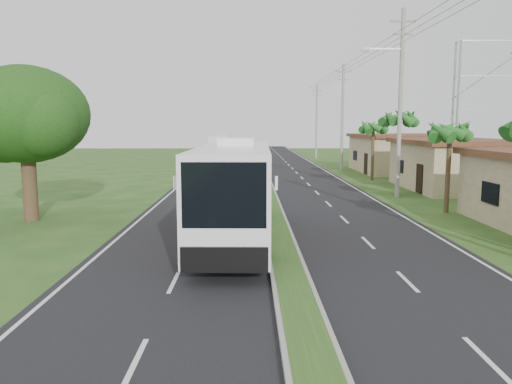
{
  "coord_description": "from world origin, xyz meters",
  "views": [
    {
      "loc": [
        -1.24,
        -14.4,
        4.65
      ],
      "look_at": [
        -0.94,
        7.05,
        1.8
      ],
      "focal_mm": 35.0,
      "sensor_mm": 36.0,
      "label": 1
    }
  ],
  "objects": [
    {
      "name": "lane_edge_right",
      "position": [
        6.7,
        20.0,
        0.0
      ],
      "size": [
        0.12,
        160.0,
        0.01
      ],
      "primitive_type": "cube",
      "color": "silver",
      "rests_on": "ground"
    },
    {
      "name": "shade_tree",
      "position": [
        -12.11,
        10.02,
        5.03
      ],
      "size": [
        6.3,
        6.0,
        7.54
      ],
      "color": "#473321",
      "rests_on": "ground"
    },
    {
      "name": "coach_bus_far",
      "position": [
        -5.2,
        53.84,
        1.9
      ],
      "size": [
        2.63,
        11.5,
        3.34
      ],
      "rotation": [
        0.0,
        0.0,
        0.01
      ],
      "color": "white",
      "rests_on": "ground"
    },
    {
      "name": "utility_pole_d",
      "position": [
        8.5,
        58.0,
        5.42
      ],
      "size": [
        1.6,
        0.28,
        10.5
      ],
      "color": "gray",
      "rests_on": "ground"
    },
    {
      "name": "ground",
      "position": [
        0.0,
        0.0,
        0.0
      ],
      "size": [
        180.0,
        180.0,
        0.0
      ],
      "primitive_type": "plane",
      "color": "#20491A",
      "rests_on": "ground"
    },
    {
      "name": "motorcyclist",
      "position": [
        -2.0,
        11.76,
        0.94
      ],
      "size": [
        1.62,
        0.77,
        2.41
      ],
      "rotation": [
        0.0,
        0.0,
        0.22
      ],
      "color": "black",
      "rests_on": "ground"
    },
    {
      "name": "lane_edge_left",
      "position": [
        -6.7,
        20.0,
        0.0
      ],
      "size": [
        0.12,
        160.0,
        0.01
      ],
      "primitive_type": "cube",
      "color": "silver",
      "rests_on": "ground"
    },
    {
      "name": "palm_verge_d",
      "position": [
        9.3,
        28.0,
        4.55
      ],
      "size": [
        2.4,
        2.4,
        5.25
      ],
      "color": "#473321",
      "rests_on": "ground"
    },
    {
      "name": "shop_far",
      "position": [
        14.0,
        36.0,
        1.93
      ],
      "size": [
        8.6,
        11.6,
        3.82
      ],
      "color": "tan",
      "rests_on": "ground"
    },
    {
      "name": "median_strip",
      "position": [
        0.0,
        20.0,
        0.1
      ],
      "size": [
        1.2,
        160.0,
        0.18
      ],
      "color": "gray",
      "rests_on": "ground"
    },
    {
      "name": "palm_verge_c",
      "position": [
        8.8,
        19.0,
        5.12
      ],
      "size": [
        2.4,
        2.4,
        5.85
      ],
      "color": "#473321",
      "rests_on": "ground"
    },
    {
      "name": "palm_verge_b",
      "position": [
        9.4,
        12.0,
        4.36
      ],
      "size": [
        2.4,
        2.4,
        5.05
      ],
      "color": "#473321",
      "rests_on": "ground"
    },
    {
      "name": "utility_pole_c",
      "position": [
        8.5,
        38.0,
        5.67
      ],
      "size": [
        1.6,
        0.28,
        11.0
      ],
      "color": "gray",
      "rests_on": "ground"
    },
    {
      "name": "billboard_lattice",
      "position": [
        22.0,
        30.0,
        6.82
      ],
      "size": [
        10.18,
        1.18,
        12.07
      ],
      "color": "gray",
      "rests_on": "ground"
    },
    {
      "name": "shop_mid",
      "position": [
        14.0,
        22.0,
        1.86
      ],
      "size": [
        7.6,
        10.6,
        3.67
      ],
      "color": "tan",
      "rests_on": "ground"
    },
    {
      "name": "coach_bus_main",
      "position": [
        -1.8,
        5.97,
        2.28
      ],
      "size": [
        2.99,
        12.9,
        4.15
      ],
      "rotation": [
        0.0,
        0.0,
        -0.02
      ],
      "color": "white",
      "rests_on": "ground"
    },
    {
      "name": "utility_pole_b",
      "position": [
        8.47,
        18.0,
        6.26
      ],
      "size": [
        3.2,
        0.28,
        12.0
      ],
      "color": "gray",
      "rests_on": "ground"
    },
    {
      "name": "road_asphalt",
      "position": [
        0.0,
        20.0,
        0.01
      ],
      "size": [
        14.0,
        160.0,
        0.02
      ],
      "primitive_type": "cube",
      "color": "black",
      "rests_on": "ground"
    }
  ]
}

